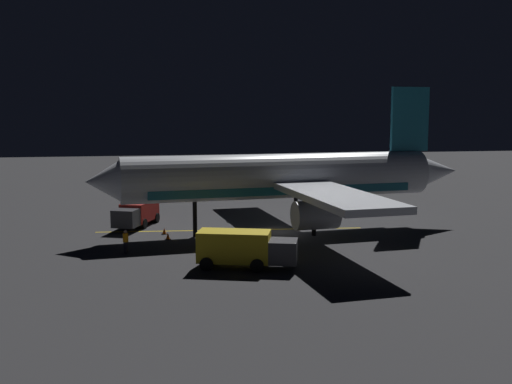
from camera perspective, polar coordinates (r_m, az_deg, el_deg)
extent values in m
cube|color=#313133|center=(51.91, 2.18, -3.89)|extent=(180.00, 180.00, 0.20)
cube|color=gold|center=(52.65, -2.44, -3.61)|extent=(2.45, 23.05, 0.01)
cylinder|color=silver|center=(51.14, 2.21, 1.52)|extent=(6.31, 26.70, 3.80)
cube|color=teal|center=(51.27, 2.20, 0.36)|extent=(5.74, 22.73, 0.68)
cone|color=silver|center=(48.69, -14.10, 0.98)|extent=(3.99, 3.38, 3.72)
cone|color=silver|center=(57.51, 16.52, 1.90)|extent=(3.84, 4.86, 3.42)
cube|color=teal|center=(55.84, 14.34, 6.69)|extent=(0.70, 3.62, 5.68)
cube|color=silver|center=(43.37, 7.51, -0.43)|extent=(14.48, 6.13, 0.50)
cylinder|color=slate|center=(43.78, 5.67, -2.18)|extent=(2.40, 3.39, 2.10)
cube|color=silver|center=(60.08, 0.78, 1.92)|extent=(14.48, 6.13, 0.50)
cylinder|color=slate|center=(59.24, -0.15, 0.47)|extent=(2.40, 3.39, 2.10)
cylinder|color=black|center=(49.89, -5.80, -2.57)|extent=(0.39, 0.39, 2.92)
cylinder|color=black|center=(50.27, 5.51, -2.49)|extent=(0.39, 0.39, 2.92)
cylinder|color=black|center=(54.48, 3.77, -1.67)|extent=(0.39, 0.39, 2.92)
cube|color=maroon|center=(55.53, -10.94, -1.76)|extent=(4.78, 3.57, 1.74)
cube|color=#38383D|center=(52.79, -12.21, -2.43)|extent=(2.42, 2.53, 1.50)
cylinder|color=black|center=(54.31, -11.53, -2.93)|extent=(1.70, 2.48, 0.90)
cylinder|color=black|center=(57.05, -10.33, -2.38)|extent=(1.70, 2.48, 0.90)
cube|color=gold|center=(39.98, -2.08, -5.14)|extent=(3.41, 5.13, 2.02)
cube|color=#38383D|center=(39.67, 2.60, -5.63)|extent=(2.44, 2.31, 1.50)
cylinder|color=black|center=(40.00, 0.28, -6.62)|extent=(2.47, 1.55, 0.90)
cylinder|color=black|center=(40.51, -4.40, -6.45)|extent=(2.47, 1.55, 0.90)
cylinder|color=black|center=(45.15, -12.21, -5.15)|extent=(0.32, 0.32, 0.85)
cylinder|color=orange|center=(44.99, -12.24, -4.22)|extent=(0.40, 0.40, 0.65)
sphere|color=tan|center=(44.90, -12.25, -3.67)|extent=(0.24, 0.24, 0.24)
cone|color=#EA590F|center=(47.21, -3.09, -4.61)|extent=(0.36, 0.36, 0.55)
cube|color=black|center=(47.26, -3.08, -4.92)|extent=(0.50, 0.50, 0.03)
cone|color=#EA590F|center=(51.40, -8.67, -3.66)|extent=(0.36, 0.36, 0.55)
cube|color=black|center=(51.46, -8.66, -3.94)|extent=(0.50, 0.50, 0.03)
cone|color=#EA590F|center=(48.24, -4.02, -4.35)|extent=(0.36, 0.36, 0.55)
cube|color=black|center=(48.30, -4.01, -4.65)|extent=(0.50, 0.50, 0.03)
cone|color=#EA590F|center=(49.32, -8.33, -4.14)|extent=(0.36, 0.36, 0.55)
cube|color=black|center=(49.38, -8.32, -4.44)|extent=(0.50, 0.50, 0.03)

